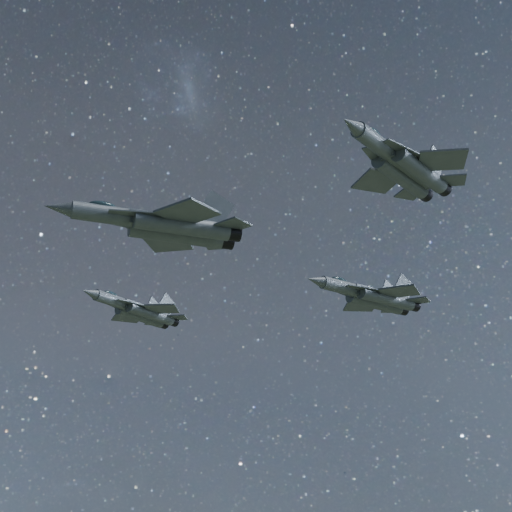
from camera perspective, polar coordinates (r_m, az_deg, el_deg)
jet_lead at (r=74.41m, az=-6.73°, el=2.25°), size 19.24×13.02×4.84m
jet_left at (r=102.01m, az=-8.56°, el=-3.95°), size 16.26×10.95×4.10m
jet_right at (r=70.70m, az=10.65°, el=6.48°), size 16.74×11.34×4.21m
jet_slot at (r=94.31m, az=8.46°, el=-2.93°), size 17.00×12.15×4.35m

